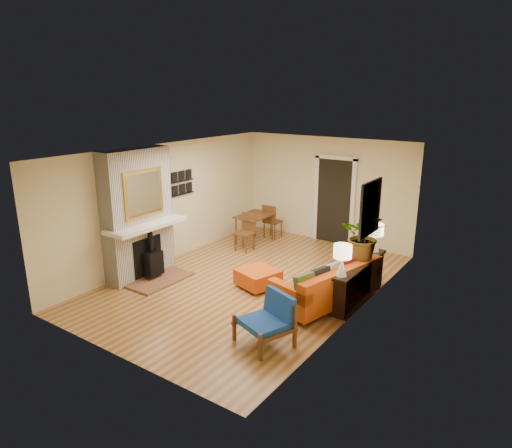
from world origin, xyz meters
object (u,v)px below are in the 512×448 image
object	(u,v)px
ottoman	(258,277)
houseplant	(365,236)
dining_table	(257,221)
console_table	(359,270)
lamp_near	(342,257)
sofa	(330,285)
blue_chair	(270,317)
lamp_far	(375,234)

from	to	relation	value
ottoman	houseplant	world-z (taller)	houseplant
dining_table	console_table	size ratio (longest dim) A/B	0.88
console_table	lamp_near	distance (m)	0.89
sofa	blue_chair	size ratio (longest dim) A/B	2.38
blue_chair	dining_table	bearing A→B (deg)	127.09
sofa	lamp_near	size ratio (longest dim) A/B	4.12
lamp_far	console_table	bearing A→B (deg)	-90.00
lamp_near	console_table	bearing A→B (deg)	90.00
blue_chair	lamp_near	xyz separation A→B (m)	(0.52, 1.37, 0.65)
sofa	houseplant	size ratio (longest dim) A/B	2.53
dining_table	lamp_far	bearing A→B (deg)	-14.72
sofa	ottoman	world-z (taller)	sofa
sofa	lamp_far	distance (m)	1.40
blue_chair	lamp_far	distance (m)	2.96
lamp_far	sofa	bearing A→B (deg)	-106.38
sofa	dining_table	distance (m)	3.62
ottoman	lamp_far	xyz separation A→B (m)	(1.80, 1.29, 0.86)
ottoman	blue_chair	bearing A→B (deg)	-50.42
sofa	console_table	size ratio (longest dim) A/B	1.20
ottoman	blue_chair	size ratio (longest dim) A/B	0.91
blue_chair	dining_table	size ratio (longest dim) A/B	0.57
ottoman	houseplant	xyz separation A→B (m)	(1.79, 0.78, 0.96)
sofa	houseplant	bearing A→B (deg)	62.81
lamp_far	houseplant	size ratio (longest dim) A/B	0.62
sofa	lamp_near	world-z (taller)	lamp_near
blue_chair	lamp_far	xyz separation A→B (m)	(0.52, 2.84, 0.65)
ottoman	blue_chair	world-z (taller)	blue_chair
sofa	lamp_near	bearing A→B (deg)	-42.68
console_table	houseplant	world-z (taller)	houseplant
console_table	lamp_near	bearing A→B (deg)	-90.00
sofa	lamp_far	bearing A→B (deg)	73.62
ottoman	lamp_near	bearing A→B (deg)	-5.93
ottoman	dining_table	bearing A→B (deg)	125.20
dining_table	lamp_far	distance (m)	3.47
lamp_far	ottoman	bearing A→B (deg)	-144.29
dining_table	houseplant	xyz separation A→B (m)	(3.32, -1.39, 0.58)
sofa	blue_chair	world-z (taller)	sofa
blue_chair	lamp_near	size ratio (longest dim) A/B	1.73
console_table	lamp_far	world-z (taller)	lamp_far
dining_table	houseplant	size ratio (longest dim) A/B	1.86
blue_chair	lamp_far	bearing A→B (deg)	79.72
dining_table	lamp_near	distance (m)	4.10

